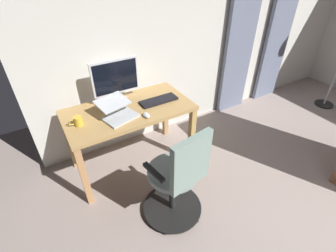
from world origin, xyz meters
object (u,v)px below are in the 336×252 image
desk (129,117)px  computer_monitor (116,78)px  mug_tea (78,121)px  computer_mouse (146,115)px  computer_keyboard (159,100)px  laptop (118,112)px  office_chair (178,180)px

desk → computer_monitor: 0.42m
mug_tea → computer_monitor: bearing=-152.1°
desk → computer_mouse: 0.28m
computer_monitor → computer_mouse: computer_monitor is taller
computer_keyboard → desk: bearing=-5.4°
computer_keyboard → computer_monitor: bearing=-35.1°
computer_mouse → laptop: bearing=-32.0°
computer_keyboard → office_chair: bearing=71.2°
laptop → computer_keyboard: bearing=171.6°
computer_monitor → computer_mouse: 0.52m
mug_tea → desk: bearing=-175.5°
office_chair → desk: bearing=84.5°
mug_tea → office_chair: bearing=124.4°
office_chair → mug_tea: (0.56, -0.82, 0.32)m
desk → computer_monitor: size_ratio=2.62×
desk → computer_mouse: computer_mouse is taller
computer_mouse → office_chair: bearing=86.6°
computer_monitor → laptop: bearing=68.2°
desk → mug_tea: size_ratio=10.45×
desk → computer_keyboard: size_ratio=3.18×
computer_mouse → mug_tea: (0.60, -0.19, 0.03)m
desk → mug_tea: 0.53m
computer_monitor → computer_keyboard: size_ratio=1.21×
desk → computer_mouse: bearing=111.9°
computer_keyboard → computer_mouse: (0.25, 0.20, 0.01)m
laptop → computer_mouse: bearing=133.3°
desk → computer_keyboard: 0.36m
desk → computer_mouse: (-0.09, 0.23, 0.12)m
laptop → computer_mouse: laptop is taller
desk → computer_keyboard: bearing=174.6°
computer_mouse → desk: bearing=-68.1°
laptop → office_chair: bearing=89.6°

